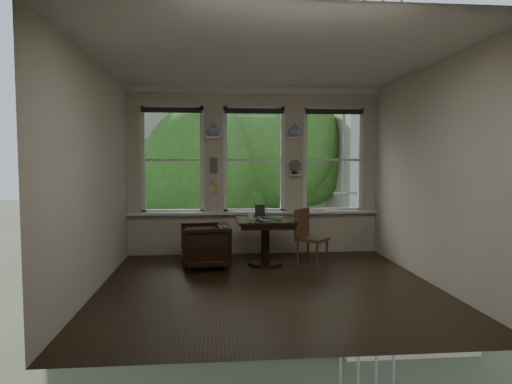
{
  "coord_description": "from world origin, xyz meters",
  "views": [
    {
      "loc": [
        -0.72,
        -5.98,
        1.7
      ],
      "look_at": [
        -0.09,
        0.9,
        1.21
      ],
      "focal_mm": 32.0,
      "sensor_mm": 36.0,
      "label": 1
    }
  ],
  "objects": [
    {
      "name": "window_right",
      "position": [
        1.45,
        2.25,
        1.7
      ],
      "size": [
        1.1,
        0.12,
        1.9
      ],
      "primitive_type": null,
      "color": "white",
      "rests_on": "ground"
    },
    {
      "name": "vase_right",
      "position": [
        0.72,
        2.15,
        2.24
      ],
      "size": [
        0.24,
        0.24,
        0.25
      ],
      "primitive_type": "imported",
      "color": "white",
      "rests_on": "shelf_right"
    },
    {
      "name": "cushion_red",
      "position": [
        -0.87,
        1.17,
        0.45
      ],
      "size": [
        0.45,
        0.45,
        0.06
      ],
      "primitive_type": "cube",
      "color": "maroon",
      "rests_on": "armchair_left"
    },
    {
      "name": "sticky_notes",
      "position": [
        -0.72,
        2.19,
        1.25
      ],
      "size": [
        0.16,
        0.01,
        0.24
      ],
      "primitive_type": null,
      "color": "pink",
      "rests_on": "ground"
    },
    {
      "name": "tablet",
      "position": [
        0.02,
        1.36,
        0.86
      ],
      "size": [
        0.16,
        0.08,
        0.22
      ],
      "primitive_type": "cube",
      "rotation": [
        -0.26,
        0.0,
        0.01
      ],
      "color": "black",
      "rests_on": "table"
    },
    {
      "name": "wall_right",
      "position": [
        2.25,
        0.0,
        1.5
      ],
      "size": [
        0.0,
        4.5,
        4.5
      ],
      "primitive_type": "plane",
      "rotation": [
        1.57,
        0.0,
        -1.57
      ],
      "color": "beige",
      "rests_on": "ground"
    },
    {
      "name": "window_left",
      "position": [
        -1.45,
        2.25,
        1.7
      ],
      "size": [
        1.1,
        0.12,
        1.9
      ],
      "primitive_type": null,
      "color": "white",
      "rests_on": "ground"
    },
    {
      "name": "wall_back",
      "position": [
        0.0,
        2.25,
        1.5
      ],
      "size": [
        4.5,
        0.0,
        4.5
      ],
      "primitive_type": "plane",
      "rotation": [
        1.57,
        0.0,
        0.0
      ],
      "color": "beige",
      "rests_on": "ground"
    },
    {
      "name": "papers",
      "position": [
        0.1,
        1.21,
        0.75
      ],
      "size": [
        0.27,
        0.33,
        0.0
      ],
      "primitive_type": "cube",
      "rotation": [
        0.0,
        0.0,
        0.17
      ],
      "color": "silver",
      "rests_on": "table"
    },
    {
      "name": "ceiling",
      "position": [
        0.0,
        0.0,
        3.0
      ],
      "size": [
        4.5,
        4.5,
        0.0
      ],
      "primitive_type": "plane",
      "rotation": [
        3.14,
        0.0,
        0.0
      ],
      "color": "silver",
      "rests_on": "ground"
    },
    {
      "name": "wall_left",
      "position": [
        -2.25,
        0.0,
        1.5
      ],
      "size": [
        0.0,
        4.5,
        4.5
      ],
      "primitive_type": "plane",
      "rotation": [
        1.57,
        0.0,
        1.57
      ],
      "color": "beige",
      "rests_on": "ground"
    },
    {
      "name": "intercom",
      "position": [
        -0.72,
        2.18,
        1.6
      ],
      "size": [
        0.14,
        0.06,
        0.28
      ],
      "primitive_type": "cube",
      "color": "#59544F",
      "rests_on": "ground"
    },
    {
      "name": "laptop",
      "position": [
        0.18,
        1.11,
        0.76
      ],
      "size": [
        0.4,
        0.32,
        0.03
      ],
      "primitive_type": "imported",
      "rotation": [
        0.0,
        0.0,
        -0.31
      ],
      "color": "black",
      "rests_on": "table"
    },
    {
      "name": "mug",
      "position": [
        -0.15,
        1.17,
        0.8
      ],
      "size": [
        0.1,
        0.1,
        0.09
      ],
      "primitive_type": "imported",
      "rotation": [
        0.0,
        0.0,
        -0.04
      ],
      "color": "white",
      "rests_on": "table"
    },
    {
      "name": "shelf_left",
      "position": [
        -0.72,
        2.15,
        2.1
      ],
      "size": [
        0.26,
        0.16,
        0.03
      ],
      "primitive_type": "cube",
      "color": "white",
      "rests_on": "ground"
    },
    {
      "name": "ground",
      "position": [
        0.0,
        0.0,
        0.0
      ],
      "size": [
        4.5,
        4.5,
        0.0
      ],
      "primitive_type": "plane",
      "color": "black",
      "rests_on": "ground"
    },
    {
      "name": "vase_left",
      "position": [
        -0.72,
        2.15,
        2.24
      ],
      "size": [
        0.24,
        0.24,
        0.25
      ],
      "primitive_type": "imported",
      "color": "white",
      "rests_on": "shelf_left"
    },
    {
      "name": "drinking_glass",
      "position": [
        -0.01,
        0.97,
        0.79
      ],
      "size": [
        0.13,
        0.13,
        0.09
      ],
      "primitive_type": "imported",
      "rotation": [
        0.0,
        0.0,
        -0.21
      ],
      "color": "white",
      "rests_on": "table"
    },
    {
      "name": "side_chair_right",
      "position": [
        0.82,
        1.04,
        0.46
      ],
      "size": [
        0.59,
        0.59,
        0.92
      ],
      "primitive_type": null,
      "rotation": [
        0.0,
        0.0,
        0.87
      ],
      "color": "#4A2E1A",
      "rests_on": "ground"
    },
    {
      "name": "wall_front",
      "position": [
        0.0,
        -2.25,
        1.5
      ],
      "size": [
        4.5,
        0.0,
        4.5
      ],
      "primitive_type": "plane",
      "rotation": [
        -1.57,
        0.0,
        0.0
      ],
      "color": "beige",
      "rests_on": "ground"
    },
    {
      "name": "shelf_right",
      "position": [
        0.72,
        2.15,
        2.1
      ],
      "size": [
        0.26,
        0.16,
        0.03
      ],
      "primitive_type": "cube",
      "color": "white",
      "rests_on": "ground"
    },
    {
      "name": "window_center",
      "position": [
        0.0,
        2.25,
        1.7
      ],
      "size": [
        1.1,
        0.12,
        1.9
      ],
      "primitive_type": null,
      "color": "white",
      "rests_on": "ground"
    },
    {
      "name": "armchair_left",
      "position": [
        -0.87,
        1.17,
        0.35
      ],
      "size": [
        0.83,
        0.81,
        0.69
      ],
      "primitive_type": "imported",
      "rotation": [
        0.0,
        0.0,
        -1.48
      ],
      "color": "black",
      "rests_on": "ground"
    },
    {
      "name": "table",
      "position": [
        0.1,
        1.24,
        0.38
      ],
      "size": [
        0.9,
        0.9,
        0.75
      ],
      "primitive_type": null,
      "color": "black",
      "rests_on": "ground"
    },
    {
      "name": "desk_fan",
      "position": [
        0.72,
        2.13,
        1.53
      ],
      "size": [
        0.2,
        0.2,
        0.24
      ],
      "primitive_type": null,
      "color": "#59544F",
      "rests_on": "ground"
    }
  ]
}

